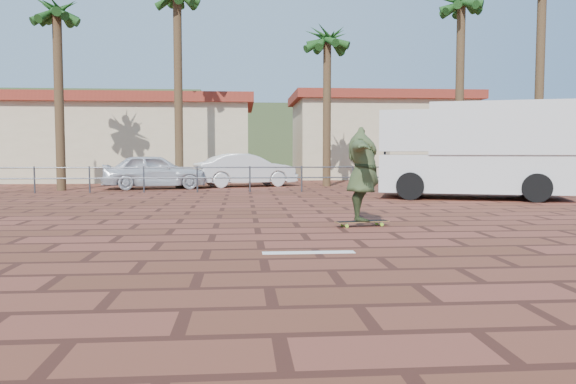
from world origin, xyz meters
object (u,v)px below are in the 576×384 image
object	(u,v)px
car_white	(246,170)
campervan	(475,149)
skateboarder	(363,174)
car_silver	(155,171)
longboard	(362,222)

from	to	relation	value
car_white	campervan	bearing A→B (deg)	-151.74
skateboarder	car_silver	distance (m)	14.03
longboard	campervan	world-z (taller)	campervan
skateboarder	car_silver	bearing A→B (deg)	32.52
longboard	car_white	world-z (taller)	car_white
longboard	car_silver	distance (m)	14.04
skateboarder	car_white	bearing A→B (deg)	16.13
longboard	car_silver	xyz separation A→B (m)	(-6.09, 12.63, 0.64)
longboard	skateboarder	world-z (taller)	skateboarder
skateboarder	car_silver	xyz separation A→B (m)	(-6.09, 12.63, -0.34)
campervan	car_silver	bearing A→B (deg)	171.51
car_silver	car_white	bearing A→B (deg)	-80.36
longboard	skateboarder	bearing A→B (deg)	13.33
skateboarder	campervan	distance (m)	8.56
car_white	skateboarder	bearing A→B (deg)	171.20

